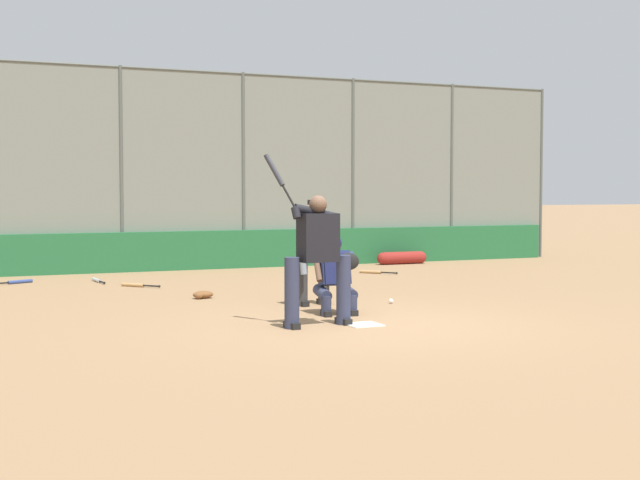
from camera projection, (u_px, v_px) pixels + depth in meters
ground_plane at (363, 325)px, 11.45m from camera, size 160.00×160.00×0.00m
home_plate_marker at (363, 325)px, 11.45m from camera, size 0.43×0.43×0.01m
backstop_fence at (184, 166)px, 19.43m from camera, size 19.17×0.08×4.37m
padding_wall at (186, 251)px, 19.44m from camera, size 18.71×0.18×0.85m
bleachers_beyond at (88, 238)px, 21.49m from camera, size 13.36×3.05×1.80m
batter_at_plate at (317, 255)px, 11.29m from camera, size 1.08×0.57×2.20m
catcher_behind_plate at (336, 274)px, 12.42m from camera, size 0.60×0.73×1.10m
umpire_home at (314, 249)px, 13.36m from camera, size 0.65×0.43×1.60m
spare_bat_near_backstop at (136, 285)px, 16.01m from camera, size 0.58×0.66×0.07m
spare_bat_by_padding at (97, 280)px, 16.85m from camera, size 0.13×0.84×0.07m
spare_bat_third_base_side at (17, 282)px, 16.56m from camera, size 0.79×0.39×0.07m
spare_bat_first_base_side at (373, 272)px, 18.59m from camera, size 0.57×0.69×0.07m
fielding_glove_on_dirt at (203, 295)px, 14.28m from camera, size 0.34×0.26×0.12m
baseball_loose at (391, 301)px, 13.65m from camera, size 0.07×0.07×0.07m
equipment_bag_dugout_side at (402, 258)px, 21.02m from camera, size 1.29×0.29×0.29m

